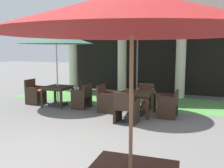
# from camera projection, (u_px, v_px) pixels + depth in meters

# --- Properties ---
(background_pavilion) EXTENTS (8.97, 2.68, 4.44)m
(background_pavilion) POSITION_uv_depth(u_px,v_px,m) (152.00, 16.00, 10.57)
(background_pavilion) COLOR beige
(background_pavilion) RESTS_ON ground
(lawn_strip) EXTENTS (10.77, 2.59, 0.01)m
(lawn_strip) POSITION_uv_depth(u_px,v_px,m) (141.00, 101.00, 9.72)
(lawn_strip) COLOR #519347
(lawn_strip) RESTS_ON ground
(patio_table_near_foreground) EXTENTS (0.87, 0.87, 0.71)m
(patio_table_near_foreground) POSITION_uv_depth(u_px,v_px,m) (58.00, 89.00, 8.86)
(patio_table_near_foreground) COLOR #38281E
(patio_table_near_foreground) RESTS_ON ground
(patio_umbrella_near_foreground) EXTENTS (2.61, 2.61, 2.69)m
(patio_umbrella_near_foreground) POSITION_uv_depth(u_px,v_px,m) (56.00, 38.00, 8.62)
(patio_umbrella_near_foreground) COLOR #2D2D2D
(patio_umbrella_near_foreground) RESTS_ON ground
(patio_chair_near_foreground_east) EXTENTS (0.53, 0.61, 0.84)m
(patio_chair_near_foreground_east) POSITION_uv_depth(u_px,v_px,m) (83.00, 96.00, 8.52)
(patio_chair_near_foreground_east) COLOR #38281E
(patio_chair_near_foreground_east) RESTS_ON ground
(patio_chair_near_foreground_west) EXTENTS (0.57, 0.58, 0.91)m
(patio_chair_near_foreground_west) POSITION_uv_depth(u_px,v_px,m) (35.00, 92.00, 9.26)
(patio_chair_near_foreground_west) COLOR #38281E
(patio_chair_near_foreground_west) RESTS_ON ground
(patio_umbrella_mid_left) EXTENTS (2.64, 2.64, 2.64)m
(patio_umbrella_mid_left) POSITION_uv_depth(u_px,v_px,m) (132.00, 14.00, 2.39)
(patio_umbrella_mid_left) COLOR #2D2D2D
(patio_umbrella_mid_left) RESTS_ON ground
(patio_table_mid_right) EXTENTS (1.02, 1.02, 0.71)m
(patio_table_mid_right) POSITION_uv_depth(u_px,v_px,m) (137.00, 95.00, 7.68)
(patio_table_mid_right) COLOR #38281E
(patio_table_mid_right) RESTS_ON ground
(patio_umbrella_mid_right) EXTENTS (2.57, 2.57, 2.94)m
(patio_umbrella_mid_right) POSITION_uv_depth(u_px,v_px,m) (138.00, 26.00, 7.40)
(patio_umbrella_mid_right) COLOR #2D2D2D
(patio_umbrella_mid_right) RESTS_ON ground
(patio_chair_mid_right_east) EXTENTS (0.57, 0.55, 0.83)m
(patio_chair_mid_right_east) POSITION_uv_depth(u_px,v_px,m) (169.00, 104.00, 7.34)
(patio_chair_mid_right_east) COLOR #38281E
(patio_chair_mid_right_east) RESTS_ON ground
(patio_chair_mid_right_north) EXTENTS (0.58, 0.55, 0.81)m
(patio_chair_mid_right_north) POSITION_uv_depth(u_px,v_px,m) (145.00, 96.00, 8.62)
(patio_chair_mid_right_north) COLOR #38281E
(patio_chair_mid_right_north) RESTS_ON ground
(patio_chair_mid_right_south) EXTENTS (0.61, 0.58, 0.88)m
(patio_chair_mid_right_south) POSITION_uv_depth(u_px,v_px,m) (126.00, 108.00, 6.80)
(patio_chair_mid_right_south) COLOR #38281E
(patio_chair_mid_right_south) RESTS_ON ground
(patio_chair_mid_right_west) EXTENTS (0.58, 0.62, 0.88)m
(patio_chair_mid_right_west) POSITION_uv_depth(u_px,v_px,m) (107.00, 99.00, 8.09)
(patio_chair_mid_right_west) COLOR #38281E
(patio_chair_mid_right_west) RESTS_ON ground
(terracotta_urn) EXTENTS (0.26, 0.26, 0.46)m
(terracotta_urn) POSITION_uv_depth(u_px,v_px,m) (145.00, 107.00, 7.93)
(terracotta_urn) COLOR brown
(terracotta_urn) RESTS_ON ground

